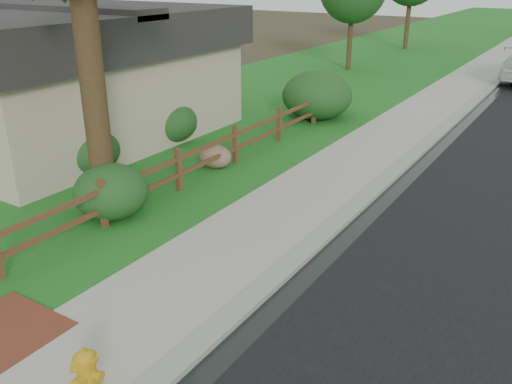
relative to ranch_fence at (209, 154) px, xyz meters
The scene contains 12 objects.
ground 7.37m from the ranch_fence, 60.64° to the right, with size 120.00×120.00×0.00m, color #3D3521.
sidewalk 28.73m from the ranch_fence, 84.61° to the left, with size 2.20×90.00×0.10m, color #AEA797.
grass_strip 28.62m from the ranch_fence, 88.40° to the left, with size 1.60×90.00×0.06m, color #1A5D1B.
lawn_near 28.94m from the ranch_fence, 98.75° to the left, with size 9.00×90.00×0.04m, color #1A5D1B.
ranch_fence is the anchor object (origin of this frame).
house 7.57m from the ranch_fence, behind, with size 10.60×9.60×4.05m.
fire_hydrant 7.96m from the ranch_fence, 63.91° to the right, with size 0.49×0.40×0.75m.
boulder 0.79m from the ranch_fence, 114.30° to the left, with size 0.97×0.72×0.64m, color brown.
shrub_a 3.10m from the ranch_fence, 95.56° to the right, with size 1.58×1.58×1.19m, color #17431D.
shrub_b 3.25m from the ranch_fence, 153.06° to the right, with size 1.77×1.77×1.24m, color #17431D.
shrub_c 3.41m from the ranch_fence, 148.19° to the left, with size 1.79×1.79×1.29m, color #17431D.
shrub_d 6.83m from the ranch_fence, 92.52° to the left, with size 2.49×2.49×1.70m, color #17431D.
Camera 1 is at (4.43, -4.08, 5.00)m, focal length 38.00 mm.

